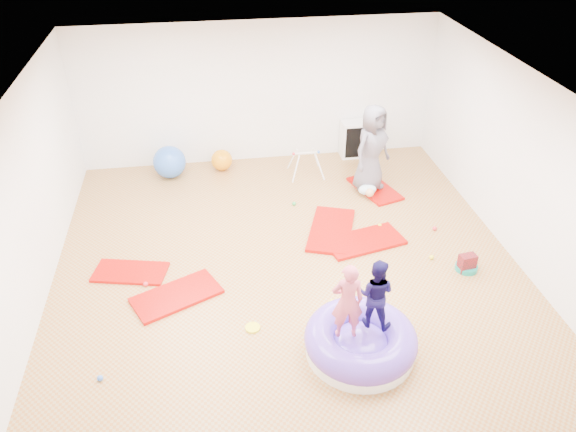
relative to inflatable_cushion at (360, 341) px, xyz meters
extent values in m
cube|color=#A48754|center=(-0.62, 1.59, -0.17)|extent=(7.00, 8.00, 0.01)
cube|color=white|center=(-0.62, 1.59, 2.63)|extent=(7.00, 8.00, 0.01)
cube|color=white|center=(-0.62, 5.59, 1.23)|extent=(7.00, 0.01, 2.80)
cube|color=white|center=(-4.12, 1.59, 1.23)|extent=(0.01, 8.00, 2.80)
cube|color=white|center=(2.88, 1.59, 1.23)|extent=(0.01, 8.00, 2.80)
cube|color=red|center=(-2.30, 1.42, -0.15)|extent=(1.36, 1.07, 0.05)
cube|color=red|center=(-2.99, 2.07, -0.15)|extent=(1.17, 0.77, 0.04)
cube|color=red|center=(0.24, 2.70, -0.15)|extent=(1.08, 1.49, 0.06)
cube|color=red|center=(0.70, 2.30, -0.15)|extent=(1.37, 0.90, 0.05)
cube|color=red|center=(1.36, 3.93, -0.15)|extent=(0.87, 1.25, 0.05)
cylinder|color=white|center=(0.00, 0.00, -0.10)|extent=(1.37, 1.37, 0.15)
torus|color=#6740D1|center=(0.00, 0.00, 0.05)|extent=(1.42, 1.42, 0.38)
ellipsoid|color=#6740D1|center=(0.00, 0.00, -0.04)|extent=(0.75, 0.75, 0.34)
imported|color=#D7556E|center=(-0.22, -0.03, 0.76)|extent=(0.40, 0.28, 1.06)
imported|color=#130E42|center=(0.17, 0.11, 0.72)|extent=(0.58, 0.54, 0.96)
imported|color=slate|center=(1.23, 3.95, 0.69)|extent=(0.95, 0.86, 1.62)
ellipsoid|color=#C2E7F9|center=(1.14, 3.72, -0.03)|extent=(0.33, 0.21, 0.19)
sphere|color=#EEB67B|center=(1.14, 3.56, -0.01)|extent=(0.16, 0.16, 0.16)
sphere|color=#EC323E|center=(-2.74, 1.73, -0.14)|extent=(0.07, 0.07, 0.07)
sphere|color=green|center=(-0.24, 3.61, -0.14)|extent=(0.07, 0.07, 0.07)
sphere|color=yellow|center=(1.08, 2.68, -0.14)|extent=(0.07, 0.07, 0.07)
sphere|color=yellow|center=(1.61, 1.70, -0.14)|extent=(0.07, 0.07, 0.07)
sphere|color=blue|center=(-3.19, 0.03, -0.14)|extent=(0.07, 0.07, 0.07)
sphere|color=yellow|center=(-0.15, 0.93, -0.14)|extent=(0.07, 0.07, 0.07)
sphere|color=yellow|center=(0.27, 1.49, -0.14)|extent=(0.07, 0.07, 0.07)
sphere|color=#EC323E|center=(1.96, 2.46, -0.14)|extent=(0.07, 0.07, 0.07)
sphere|color=blue|center=(-2.44, 5.06, 0.14)|extent=(0.63, 0.63, 0.63)
sphere|color=orange|center=(-1.43, 5.19, 0.04)|extent=(0.42, 0.42, 0.42)
cylinder|color=white|center=(-0.05, 4.49, 0.09)|extent=(0.19, 0.19, 0.50)
cylinder|color=white|center=(-0.05, 4.91, 0.09)|extent=(0.19, 0.19, 0.50)
cylinder|color=white|center=(0.41, 4.49, 0.09)|extent=(0.19, 0.19, 0.50)
cylinder|color=white|center=(0.41, 4.91, 0.09)|extent=(0.19, 0.19, 0.50)
cylinder|color=white|center=(0.18, 4.70, 0.31)|extent=(0.49, 0.03, 0.03)
sphere|color=#EC323E|center=(-0.06, 4.70, 0.31)|extent=(0.06, 0.06, 0.06)
sphere|color=blue|center=(0.42, 4.70, 0.31)|extent=(0.06, 0.06, 0.06)
cube|color=white|center=(1.42, 5.39, 0.20)|extent=(0.75, 0.36, 0.75)
cube|color=black|center=(1.42, 5.22, 0.20)|extent=(0.65, 0.02, 0.65)
cube|color=white|center=(1.42, 5.34, 0.20)|extent=(0.02, 0.26, 0.66)
cube|color=white|center=(1.42, 5.34, 0.20)|extent=(0.66, 0.26, 0.02)
cylinder|color=#0F8672|center=(2.04, 1.37, -0.14)|extent=(0.34, 0.34, 0.07)
cube|color=#A80E19|center=(2.02, 1.35, -0.03)|extent=(0.27, 0.18, 0.29)
cylinder|color=yellow|center=(-1.30, 0.61, -0.16)|extent=(0.20, 0.20, 0.03)
camera|label=1|loc=(-1.68, -4.85, 5.11)|focal=35.00mm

